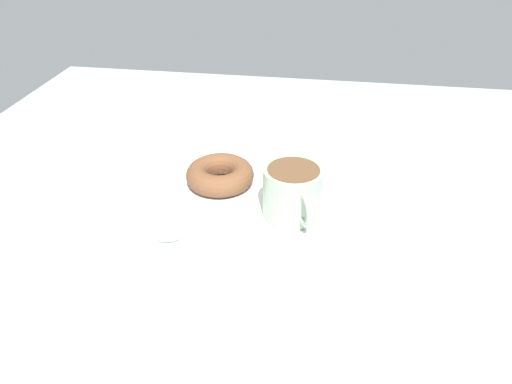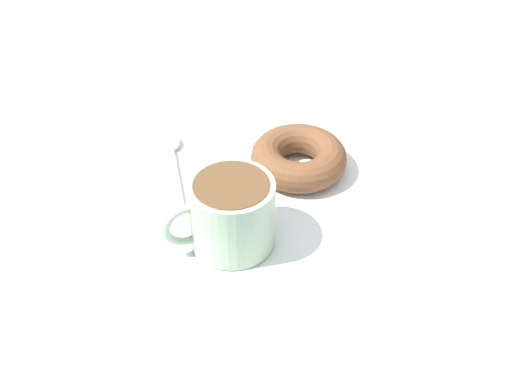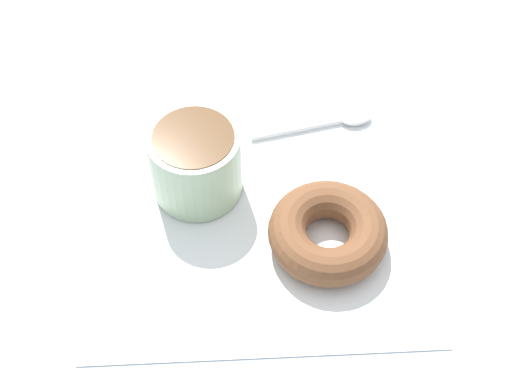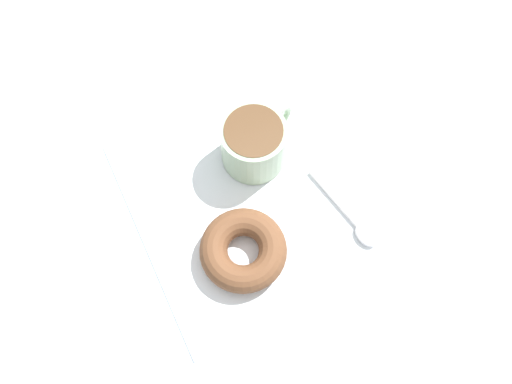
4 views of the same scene
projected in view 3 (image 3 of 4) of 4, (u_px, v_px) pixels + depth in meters
The scene contains 5 objects.
ground_plane at pixel (285, 221), 73.44cm from camera, with size 120.00×120.00×2.00cm, color #99A8B7.
napkin at pixel (256, 204), 73.25cm from camera, with size 33.54×33.54×0.30cm, color white.
coffee_cup at pixel (195, 161), 71.20cm from camera, with size 9.18×11.75×7.97cm.
donut at pixel (328, 232), 68.78cm from camera, with size 11.68×11.68×3.77cm, color brown.
spoon at pixel (339, 121), 79.39cm from camera, with size 13.83×5.02×0.90cm.
Camera 3 is at (2.62, 41.25, 59.85)cm, focal length 50.00 mm.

